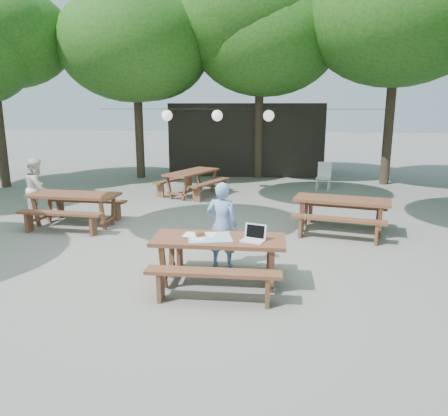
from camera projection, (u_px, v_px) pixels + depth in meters
name	position (u px, v px, depth m)	size (l,w,h in m)	color
ground	(188.00, 250.00, 8.32)	(80.00, 80.00, 0.00)	slate
pavilion	(248.00, 138.00, 18.11)	(6.00, 3.00, 2.80)	black
main_picnic_table	(219.00, 261.00, 6.65)	(2.00, 1.58, 0.75)	brown
picnic_table_nw	(75.00, 209.00, 9.97)	(2.04, 1.69, 0.75)	brown
picnic_table_ne	(341.00, 215.00, 9.45)	(2.22, 1.98, 0.75)	brown
picnic_table_far_w	(192.00, 183.00, 13.41)	(2.20, 2.37, 0.75)	brown
woman	(222.00, 225.00, 7.35)	(0.53, 0.35, 1.47)	#7FA5E8
second_person	(37.00, 188.00, 10.60)	(0.72, 0.56, 1.47)	white
plastic_chair	(323.00, 182.00, 14.29)	(0.53, 0.53, 0.90)	white
laptop	(254.00, 237.00, 6.42)	(0.40, 0.35, 0.24)	white
tabletop_clutter	(207.00, 237.00, 6.59)	(0.80, 0.69, 0.08)	#3A89C6
paper_lanterns	(218.00, 115.00, 13.60)	(9.00, 0.34, 0.38)	black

